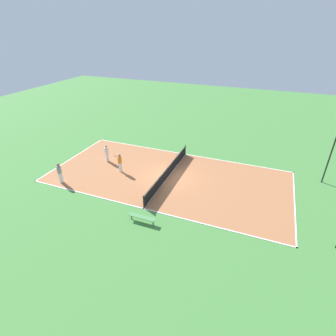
{
  "coord_description": "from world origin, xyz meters",
  "views": [
    {
      "loc": [
        18.66,
        7.4,
        12.01
      ],
      "look_at": [
        0.0,
        0.0,
        0.9
      ],
      "focal_mm": 28.0,
      "sensor_mm": 36.0,
      "label": 1
    }
  ],
  "objects_px": {
    "player_far_white": "(107,152)",
    "tennis_ball_right_alley": "(175,166)",
    "tennis_ball_far_baseline": "(163,158)",
    "fence_post_back_left": "(330,156)",
    "player_baseline_gray": "(59,171)",
    "bench": "(142,217)",
    "tennis_net": "(168,171)",
    "player_center_orange": "(120,162)"
  },
  "relations": [
    {
      "from": "player_far_white",
      "to": "fence_post_back_left",
      "type": "height_order",
      "value": "fence_post_back_left"
    },
    {
      "from": "bench",
      "to": "tennis_ball_far_baseline",
      "type": "xyz_separation_m",
      "value": [
        -9.4,
        -2.37,
        -0.34
      ]
    },
    {
      "from": "player_baseline_gray",
      "to": "player_center_orange",
      "type": "height_order",
      "value": "player_baseline_gray"
    },
    {
      "from": "tennis_ball_far_baseline",
      "to": "fence_post_back_left",
      "type": "relative_size",
      "value": 0.01
    },
    {
      "from": "bench",
      "to": "tennis_ball_right_alley",
      "type": "xyz_separation_m",
      "value": [
        -8.36,
        -0.67,
        -0.34
      ]
    },
    {
      "from": "tennis_ball_right_alley",
      "to": "tennis_ball_far_baseline",
      "type": "xyz_separation_m",
      "value": [
        -1.04,
        -1.7,
        0.0
      ]
    },
    {
      "from": "tennis_net",
      "to": "player_baseline_gray",
      "type": "height_order",
      "value": "player_baseline_gray"
    },
    {
      "from": "bench",
      "to": "tennis_ball_right_alley",
      "type": "height_order",
      "value": "bench"
    },
    {
      "from": "player_center_orange",
      "to": "fence_post_back_left",
      "type": "height_order",
      "value": "fence_post_back_left"
    },
    {
      "from": "fence_post_back_left",
      "to": "tennis_ball_far_baseline",
      "type": "bearing_deg",
      "value": -86.2
    },
    {
      "from": "player_baseline_gray",
      "to": "bench",
      "type": "bearing_deg",
      "value": -101.45
    },
    {
      "from": "player_baseline_gray",
      "to": "tennis_ball_far_baseline",
      "type": "distance_m",
      "value": 9.78
    },
    {
      "from": "player_baseline_gray",
      "to": "player_far_white",
      "type": "bearing_deg",
      "value": -15.45
    },
    {
      "from": "tennis_ball_right_alley",
      "to": "bench",
      "type": "bearing_deg",
      "value": 4.58
    },
    {
      "from": "tennis_ball_far_baseline",
      "to": "fence_post_back_left",
      "type": "distance_m",
      "value": 14.68
    },
    {
      "from": "bench",
      "to": "tennis_ball_right_alley",
      "type": "bearing_deg",
      "value": 94.58
    },
    {
      "from": "player_center_orange",
      "to": "fence_post_back_left",
      "type": "bearing_deg",
      "value": -144.45
    },
    {
      "from": "tennis_net",
      "to": "bench",
      "type": "bearing_deg",
      "value": 5.26
    },
    {
      "from": "tennis_net",
      "to": "tennis_ball_far_baseline",
      "type": "relative_size",
      "value": 143.99
    },
    {
      "from": "player_far_white",
      "to": "player_baseline_gray",
      "type": "relative_size",
      "value": 0.94
    },
    {
      "from": "tennis_net",
      "to": "tennis_ball_right_alley",
      "type": "xyz_separation_m",
      "value": [
        -2.06,
        -0.09,
        -0.5
      ]
    },
    {
      "from": "player_baseline_gray",
      "to": "tennis_ball_far_baseline",
      "type": "relative_size",
      "value": 27.12
    },
    {
      "from": "bench",
      "to": "fence_post_back_left",
      "type": "bearing_deg",
      "value": 40.62
    },
    {
      "from": "player_far_white",
      "to": "tennis_ball_far_baseline",
      "type": "distance_m",
      "value": 5.59
    },
    {
      "from": "player_center_orange",
      "to": "tennis_ball_right_alley",
      "type": "bearing_deg",
      "value": -127.12
    },
    {
      "from": "player_far_white",
      "to": "fence_post_back_left",
      "type": "distance_m",
      "value": 19.7
    },
    {
      "from": "player_center_orange",
      "to": "tennis_ball_far_baseline",
      "type": "relative_size",
      "value": 26.25
    },
    {
      "from": "bench",
      "to": "player_far_white",
      "type": "xyz_separation_m",
      "value": [
        -6.87,
        -7.25,
        0.62
      ]
    },
    {
      "from": "bench",
      "to": "player_far_white",
      "type": "bearing_deg",
      "value": 136.57
    },
    {
      "from": "tennis_ball_far_baseline",
      "to": "fence_post_back_left",
      "type": "xyz_separation_m",
      "value": [
        -0.96,
        14.45,
        2.42
      ]
    },
    {
      "from": "tennis_net",
      "to": "player_far_white",
      "type": "bearing_deg",
      "value": -94.84
    },
    {
      "from": "player_far_white",
      "to": "bench",
      "type": "bearing_deg",
      "value": 90.25
    },
    {
      "from": "player_far_white",
      "to": "player_baseline_gray",
      "type": "xyz_separation_m",
      "value": [
        4.81,
        -1.49,
        0.08
      ]
    },
    {
      "from": "player_baseline_gray",
      "to": "tennis_ball_right_alley",
      "type": "relative_size",
      "value": 27.12
    },
    {
      "from": "player_far_white",
      "to": "tennis_ball_right_alley",
      "type": "bearing_deg",
      "value": 146.46
    },
    {
      "from": "player_baseline_gray",
      "to": "tennis_ball_far_baseline",
      "type": "xyz_separation_m",
      "value": [
        -7.35,
        6.38,
        -1.03
      ]
    },
    {
      "from": "player_center_orange",
      "to": "player_baseline_gray",
      "type": "bearing_deg",
      "value": 62.68
    },
    {
      "from": "player_far_white",
      "to": "player_center_orange",
      "type": "relative_size",
      "value": 0.97
    },
    {
      "from": "player_baseline_gray",
      "to": "tennis_ball_far_baseline",
      "type": "bearing_deg",
      "value": -39.17
    },
    {
      "from": "bench",
      "to": "tennis_ball_right_alley",
      "type": "distance_m",
      "value": 8.39
    },
    {
      "from": "fence_post_back_left",
      "to": "bench",
      "type": "bearing_deg",
      "value": -49.38
    },
    {
      "from": "tennis_ball_far_baseline",
      "to": "tennis_net",
      "type": "bearing_deg",
      "value": 29.96
    }
  ]
}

